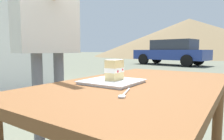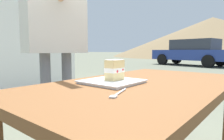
# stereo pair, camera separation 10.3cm
# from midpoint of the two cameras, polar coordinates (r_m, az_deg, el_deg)

# --- Properties ---
(patio_table) EXTENTS (1.39, 0.77, 0.70)m
(patio_table) POSITION_cam_midpoint_polar(r_m,az_deg,el_deg) (1.11, 11.55, -8.65)
(patio_table) COLOR brown
(patio_table) RESTS_ON ground
(dessert_plate) EXTENTS (0.28, 0.28, 0.02)m
(dessert_plate) POSITION_cam_midpoint_polar(r_m,az_deg,el_deg) (1.04, 2.85, -3.41)
(dessert_plate) COLOR white
(dessert_plate) RESTS_ON patio_table
(cake_slice) EXTENTS (0.10, 0.07, 0.11)m
(cake_slice) POSITION_cam_midpoint_polar(r_m,az_deg,el_deg) (1.04, 3.60, 0.03)
(cake_slice) COLOR #E0C17A
(cake_slice) RESTS_ON dessert_plate
(dessert_fork) EXTENTS (0.17, 0.07, 0.01)m
(dessert_fork) POSITION_cam_midpoint_polar(r_m,az_deg,el_deg) (0.78, 5.63, -6.81)
(dessert_fork) COLOR silver
(dessert_fork) RESTS_ON patio_table
(diner_person) EXTENTS (0.49, 0.62, 1.69)m
(diner_person) POSITION_cam_midpoint_polar(r_m,az_deg,el_deg) (1.59, -14.29, 14.75)
(diner_person) COLOR slate
(diner_person) RESTS_ON ground
(parked_car_near) EXTENTS (2.39, 4.55, 1.49)m
(parked_car_near) POSITION_cam_midpoint_polar(r_m,az_deg,el_deg) (12.38, 22.30, 4.86)
(parked_car_near) COLOR navy
(parked_car_near) RESTS_ON ground
(distant_hill) EXTENTS (29.03, 29.03, 5.69)m
(distant_hill) POSITION_cam_midpoint_polar(r_m,az_deg,el_deg) (32.78, 27.02, 8.53)
(distant_hill) COLOR brown
(distant_hill) RESTS_ON ground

